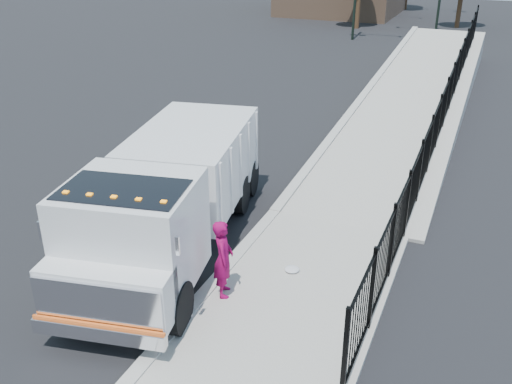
% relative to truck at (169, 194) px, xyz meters
% --- Properties ---
extents(ground, '(120.00, 120.00, 0.00)m').
position_rel_truck_xyz_m(ground, '(1.63, -1.17, -1.59)').
color(ground, black).
rests_on(ground, ground).
extents(sidewalk, '(3.55, 12.00, 0.12)m').
position_rel_truck_xyz_m(sidewalk, '(3.56, -3.17, -1.53)').
color(sidewalk, '#9E998E').
rests_on(sidewalk, ground).
extents(curb, '(0.30, 12.00, 0.16)m').
position_rel_truck_xyz_m(curb, '(1.63, -3.17, -1.51)').
color(curb, '#ADAAA3').
rests_on(curb, ground).
extents(ramp, '(3.95, 24.06, 3.19)m').
position_rel_truck_xyz_m(ramp, '(3.76, 14.83, -1.59)').
color(ramp, '#9E998E').
rests_on(ramp, ground).
extents(iron_fence, '(0.10, 28.00, 1.80)m').
position_rel_truck_xyz_m(iron_fence, '(5.18, 10.83, -0.69)').
color(iron_fence, black).
rests_on(iron_fence, ground).
extents(truck, '(4.14, 8.60, 2.83)m').
position_rel_truck_xyz_m(truck, '(0.00, 0.00, 0.00)').
color(truck, black).
rests_on(truck, ground).
extents(worker, '(0.65, 0.76, 1.77)m').
position_rel_truck_xyz_m(worker, '(2.03, -1.24, -0.59)').
color(worker, maroon).
rests_on(worker, sidewalk).
extents(debris, '(0.35, 0.35, 0.09)m').
position_rel_truck_xyz_m(debris, '(3.09, 0.17, -1.43)').
color(debris, silver).
rests_on(debris, sidewalk).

